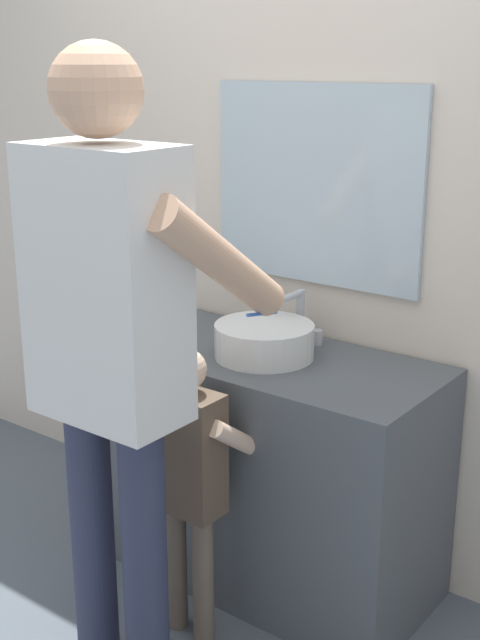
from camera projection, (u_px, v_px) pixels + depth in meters
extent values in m
plane|color=slate|center=(213.00, 613.00, 2.78)|extent=(14.00, 14.00, 0.00)
cube|color=beige|center=(324.00, 181.00, 2.85)|extent=(4.40, 0.08, 2.70)
cube|color=silver|center=(316.00, 185.00, 2.82)|extent=(0.79, 0.02, 0.66)
cube|color=#4C5156|center=(266.00, 468.00, 2.89)|extent=(1.15, 0.54, 0.82)
cylinder|color=silver|center=(264.00, 341.00, 2.74)|extent=(0.32, 0.32, 0.11)
cylinder|color=beige|center=(264.00, 339.00, 2.73)|extent=(0.27, 0.27, 0.09)
cylinder|color=#B7BABF|center=(300.00, 315.00, 2.89)|extent=(0.03, 0.03, 0.18)
cylinder|color=#B7BABF|center=(291.00, 296.00, 2.82)|extent=(0.02, 0.12, 0.02)
cylinder|color=#B7BABF|center=(283.00, 330.00, 2.95)|extent=(0.04, 0.04, 0.05)
cylinder|color=#B7BABF|center=(317.00, 337.00, 2.87)|extent=(0.04, 0.04, 0.05)
cylinder|color=silver|center=(169.00, 322.00, 2.95)|extent=(0.07, 0.07, 0.09)
cylinder|color=blue|center=(172.00, 307.00, 2.95)|extent=(0.04, 0.01, 0.17)
cube|color=white|center=(171.00, 281.00, 2.92)|extent=(0.01, 0.02, 0.02)
cylinder|color=#E5387F|center=(173.00, 308.00, 2.93)|extent=(0.02, 0.03, 0.17)
cube|color=white|center=(173.00, 282.00, 2.91)|extent=(0.01, 0.02, 0.02)
cylinder|color=#6B5B4C|center=(176.00, 565.00, 2.66)|extent=(0.07, 0.07, 0.44)
cylinder|color=#6B5B4C|center=(203.00, 577.00, 2.60)|extent=(0.07, 0.07, 0.44)
cube|color=brown|center=(187.00, 452.00, 2.51)|extent=(0.22, 0.12, 0.38)
sphere|color=beige|center=(186.00, 369.00, 2.43)|extent=(0.12, 0.12, 0.12)
cylinder|color=beige|center=(179.00, 421.00, 2.65)|extent=(0.05, 0.26, 0.21)
cylinder|color=beige|center=(240.00, 441.00, 2.51)|extent=(0.05, 0.26, 0.21)
cylinder|color=#2D334C|center=(93.00, 536.00, 2.46)|extent=(0.13, 0.13, 0.83)
cylinder|color=#2D334C|center=(145.00, 561.00, 2.34)|extent=(0.13, 0.13, 0.83)
cube|color=white|center=(105.00, 285.00, 2.18)|extent=(0.41, 0.23, 0.72)
sphere|color=#D8A884|center=(96.00, 90.00, 2.03)|extent=(0.23, 0.23, 0.23)
cylinder|color=#D8A884|center=(96.00, 239.00, 2.43)|extent=(0.10, 0.50, 0.39)
cylinder|color=#D8A884|center=(220.00, 260.00, 2.17)|extent=(0.10, 0.50, 0.39)
cylinder|color=blue|center=(262.00, 314.00, 2.37)|extent=(0.01, 0.14, 0.03)
cube|color=white|center=(277.00, 304.00, 2.42)|extent=(0.01, 0.02, 0.02)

